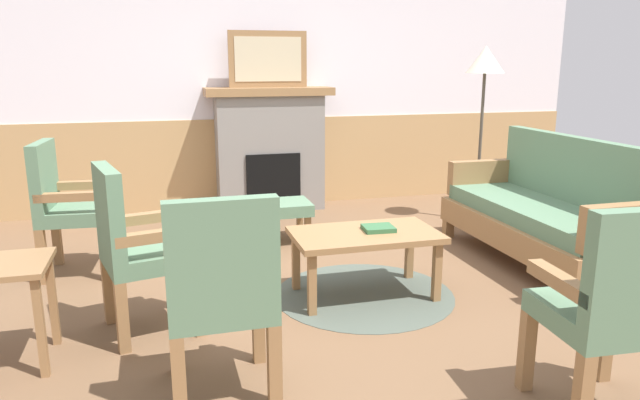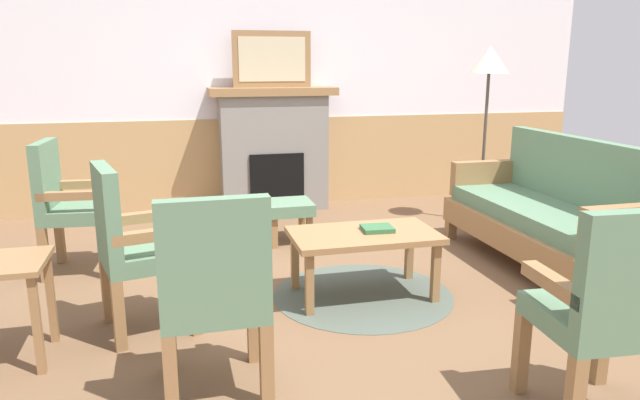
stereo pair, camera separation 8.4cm
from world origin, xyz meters
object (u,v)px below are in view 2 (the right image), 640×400
at_px(book_on_table, 377,229).
at_px(couch, 546,215).
at_px(side_table, 2,282).
at_px(footstool, 288,210).
at_px(fireplace, 274,148).
at_px(coffee_table, 364,240).
at_px(armchair_near_fireplace, 133,241).
at_px(armchair_front_center, 214,287).
at_px(framed_picture, 272,59).
at_px(armchair_by_window_left, 67,201).
at_px(armchair_front_left, 608,306).
at_px(floor_lamp_by_couch, 489,71).

bearing_deg(book_on_table, couch, 8.62).
height_order(couch, side_table, couch).
distance_m(footstool, side_table, 2.49).
relative_size(footstool, side_table, 0.73).
distance_m(fireplace, book_on_table, 2.52).
relative_size(coffee_table, book_on_table, 4.78).
bearing_deg(book_on_table, armchair_near_fireplace, -172.97).
distance_m(book_on_table, armchair_front_center, 1.52).
height_order(framed_picture, book_on_table, framed_picture).
distance_m(coffee_table, armchair_front_center, 1.44).
bearing_deg(book_on_table, armchair_front_center, -138.62).
height_order(footstool, armchair_by_window_left, armchair_by_window_left).
distance_m(armchair_by_window_left, armchair_front_left, 3.60).
distance_m(book_on_table, armchair_near_fireplace, 1.54).
distance_m(framed_picture, armchair_front_left, 4.29).
bearing_deg(floor_lamp_by_couch, couch, -98.27).
relative_size(fireplace, armchair_front_left, 1.33).
height_order(fireplace, couch, fireplace).
bearing_deg(armchair_front_center, side_table, 149.94).
bearing_deg(armchair_front_left, floor_lamp_by_couch, 69.41).
xyz_separation_m(framed_picture, footstool, (-0.08, -1.21, -1.28)).
relative_size(fireplace, armchair_near_fireplace, 1.33).
relative_size(book_on_table, armchair_by_window_left, 0.21).
bearing_deg(fireplace, armchair_near_fireplace, -115.21).
distance_m(fireplace, couch, 2.85).
bearing_deg(coffee_table, armchair_front_left, -71.25).
bearing_deg(footstool, fireplace, 86.07).
relative_size(armchair_front_center, side_table, 1.78).
bearing_deg(side_table, coffee_table, 10.79).
height_order(footstool, armchair_near_fireplace, armchair_near_fireplace).
bearing_deg(book_on_table, floor_lamp_by_couch, 43.06).
xyz_separation_m(footstool, armchair_front_center, (-0.79, -2.29, 0.25)).
relative_size(couch, armchair_front_center, 1.84).
relative_size(framed_picture, armchair_by_window_left, 0.82).
distance_m(framed_picture, armchair_by_window_left, 2.57).
distance_m(fireplace, armchair_front_center, 3.61).
distance_m(fireplace, footstool, 1.26).
bearing_deg(floor_lamp_by_couch, book_on_table, -136.94).
xyz_separation_m(couch, footstool, (-1.78, 1.08, -0.11)).
xyz_separation_m(fireplace, armchair_front_center, (-0.87, -3.50, -0.11)).
distance_m(coffee_table, footstool, 1.33).
bearing_deg(fireplace, armchair_front_center, -103.97).
bearing_deg(armchair_near_fireplace, side_table, -161.04).
relative_size(couch, side_table, 3.27).
xyz_separation_m(book_on_table, armchair_front_center, (-1.14, -1.00, 0.08)).
bearing_deg(couch, book_on_table, -171.38).
bearing_deg(armchair_front_center, framed_picture, 76.03).
bearing_deg(armchair_by_window_left, framed_picture, 40.34).
xyz_separation_m(book_on_table, armchair_near_fireplace, (-1.53, -0.19, 0.08)).
bearing_deg(armchair_near_fireplace, footstool, 51.42).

